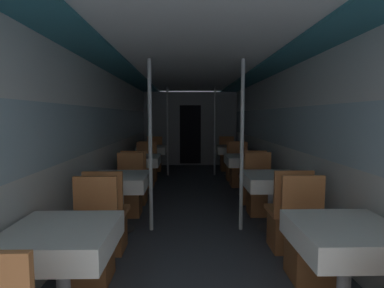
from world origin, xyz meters
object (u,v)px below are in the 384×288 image
chair_right_far_1 (260,195)px  support_pole_right_1 (242,146)px  dining_table_left_0 (62,242)px  chair_left_far_0 (91,249)px  chair_right_near_2 (251,186)px  chair_right_far_2 (239,172)px  chair_left_near_1 (108,226)px  dining_table_left_3 (152,151)px  dining_table_right_3 (231,150)px  chair_right_far_0 (308,247)px  chair_right_near_1 (287,224)px  support_pole_left_3 (168,132)px  chair_right_far_3 (227,160)px  chair_left_far_1 (129,196)px  support_pole_left_1 (150,146)px  chair_right_near_3 (234,168)px  chair_left_far_3 (154,160)px  dining_table_right_1 (272,182)px  dining_table_right_2 (245,161)px  chair_left_far_2 (145,173)px  dining_table_left_2 (141,162)px  support_pole_right_3 (215,131)px  dining_table_left_1 (120,183)px  chair_left_near_2 (136,187)px  chair_left_near_3 (149,168)px  dining_table_right_0 (346,240)px

chair_right_far_1 → support_pole_right_1: support_pole_right_1 is taller
dining_table_left_0 → chair_left_far_0: (-0.00, 0.62, -0.34)m
chair_right_near_2 → chair_right_far_2: (0.00, 1.25, 0.00)m
chair_left_near_1 → dining_table_left_3: 4.29m
chair_left_near_1 → dining_table_right_3: bearing=65.0°
chair_right_far_0 → chair_right_near_1: bearing=-90.0°
chair_right_far_0 → chair_right_near_1: same height
support_pole_left_3 → chair_left_near_1: bearing=-95.4°
chair_left_near_1 → support_pole_left_3: size_ratio=0.42×
dining_table_left_0 → chair_right_far_3: bearing=71.9°
chair_left_far_1 → support_pole_right_1: size_ratio=0.42×
chair_left_far_1 → support_pole_left_1: support_pole_left_1 is taller
dining_table_left_0 → chair_right_near_3: chair_right_near_3 is taller
dining_table_right_3 → support_pole_left_3: bearing=180.0°
chair_left_far_0 → chair_right_far_3: bearing=-110.0°
chair_left_near_1 → chair_right_far_3: bearing=67.8°
support_pole_right_1 → chair_right_near_3: size_ratio=2.38×
chair_left_far_3 → dining_table_right_1: 4.73m
dining_table_left_0 → dining_table_right_2: 4.16m
chair_left_far_0 → support_pole_right_1: (1.59, 1.20, 0.81)m
chair_left_far_2 → chair_right_far_1: size_ratio=1.00×
dining_table_left_2 → dining_table_right_1: (1.99, -1.82, 0.00)m
chair_right_far_1 → dining_table_right_3: size_ratio=1.26×
dining_table_right_3 → chair_right_near_2: bearing=-90.0°
chair_left_far_3 → dining_table_right_1: chair_left_far_3 is taller
chair_right_far_0 → support_pole_right_3: (-0.40, 4.85, 0.81)m
support_pole_left_3 → chair_right_far_1: size_ratio=2.38×
dining_table_left_1 → support_pole_left_1: support_pole_left_1 is taller
chair_left_near_1 → dining_table_left_1: bearing=90.0°
chair_left_near_1 → support_pole_right_1: size_ratio=0.42×
support_pole_left_1 → chair_left_near_2: size_ratio=2.38×
chair_left_near_3 → chair_left_near_2: bearing=-90.0°
dining_table_left_0 → chair_right_far_0: 2.12m
dining_table_left_1 → chair_right_far_3: 4.73m
dining_table_left_0 → support_pole_left_1: bearing=77.5°
chair_right_far_1 → chair_right_far_2: same height
chair_right_near_2 → support_pole_right_1: bearing=-108.6°
chair_left_far_2 → chair_right_near_3: size_ratio=1.00×
support_pole_left_3 → chair_left_far_0: bearing=-94.8°
chair_right_far_1 → dining_table_right_2: size_ratio=1.26×
chair_right_far_1 → chair_right_far_3: 3.65m
chair_right_near_2 → dining_table_left_2: bearing=162.6°
chair_left_near_3 → dining_table_right_1: size_ratio=1.26×
support_pole_right_1 → chair_right_far_2: bearing=80.6°
dining_table_left_2 → chair_left_far_3: bearing=90.0°
dining_table_left_1 → chair_left_near_1: bearing=-90.0°
support_pole_left_3 → dining_table_right_0: 5.72m
support_pole_right_1 → chair_right_far_1: bearing=57.0°
chair_right_far_1 → chair_right_near_3: (0.00, 2.40, 0.00)m
dining_table_left_0 → support_pole_right_3: support_pole_right_3 is taller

